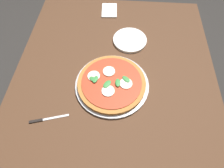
% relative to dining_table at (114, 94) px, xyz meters
% --- Properties ---
extents(ground_plane, '(6.00, 6.00, 0.00)m').
position_rel_dining_table_xyz_m(ground_plane, '(0.00, 0.00, -0.64)').
color(ground_plane, '#2D2B28').
extents(dining_table, '(1.26, 0.97, 0.75)m').
position_rel_dining_table_xyz_m(dining_table, '(0.00, 0.00, 0.00)').
color(dining_table, '#4C301E').
rests_on(dining_table, ground_plane).
extents(serving_tray, '(0.34, 0.34, 0.01)m').
position_rel_dining_table_xyz_m(serving_tray, '(-0.01, 0.01, 0.11)').
color(serving_tray, '#B2B2B7').
rests_on(serving_tray, dining_table).
extents(pizza, '(0.31, 0.31, 0.03)m').
position_rel_dining_table_xyz_m(pizza, '(-0.01, 0.01, 0.13)').
color(pizza, '#B27033').
rests_on(pizza, serving_tray).
extents(plate_white, '(0.18, 0.18, 0.01)m').
position_rel_dining_table_xyz_m(plate_white, '(0.28, -0.07, 0.11)').
color(plate_white, white).
rests_on(plate_white, dining_table).
extents(napkin, '(0.14, 0.10, 0.01)m').
position_rel_dining_table_xyz_m(napkin, '(0.52, 0.06, 0.11)').
color(napkin, white).
rests_on(napkin, dining_table).
extents(knife, '(0.05, 0.16, 0.01)m').
position_rel_dining_table_xyz_m(knife, '(-0.20, 0.28, 0.10)').
color(knife, black).
rests_on(knife, dining_table).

